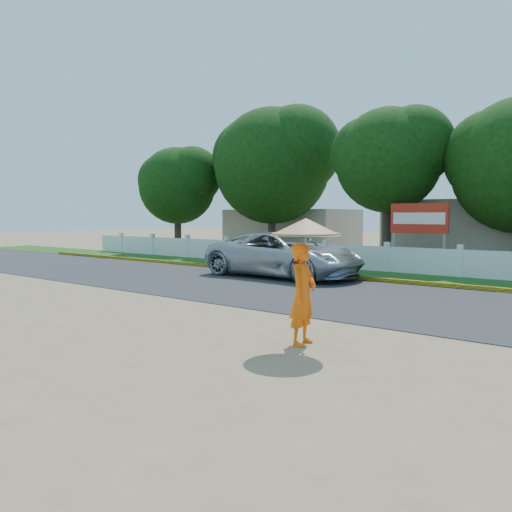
% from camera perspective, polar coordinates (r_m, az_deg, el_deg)
% --- Properties ---
extents(ground, '(120.00, 120.00, 0.00)m').
position_cam_1_polar(ground, '(12.61, -5.57, -6.49)').
color(ground, '#9E8460').
rests_on(ground, ground).
extents(road, '(60.00, 7.00, 0.02)m').
position_cam_1_polar(road, '(16.14, 5.42, -3.99)').
color(road, '#38383A').
rests_on(road, ground).
extents(grass_verge, '(60.00, 3.50, 0.03)m').
position_cam_1_polar(grass_verge, '(20.74, 13.15, -2.14)').
color(grass_verge, '#2D601E').
rests_on(grass_verge, ground).
extents(curb, '(40.00, 0.18, 0.16)m').
position_cam_1_polar(curb, '(19.21, 11.06, -2.45)').
color(curb, yellow).
rests_on(curb, ground).
extents(fence, '(40.00, 0.10, 1.10)m').
position_cam_1_polar(fence, '(22.01, 14.73, -0.38)').
color(fence, silver).
rests_on(fence, ground).
extents(building_near, '(10.00, 6.00, 3.20)m').
position_cam_1_polar(building_near, '(27.59, 26.07, 2.48)').
color(building_near, '#B7AD99').
rests_on(building_near, ground).
extents(building_far, '(8.00, 5.00, 2.80)m').
position_cam_1_polar(building_far, '(33.58, 4.11, 2.92)').
color(building_far, '#B7AD99').
rests_on(building_far, ground).
extents(vehicle, '(6.49, 3.16, 1.78)m').
position_cam_1_polar(vehicle, '(19.62, 3.20, 0.16)').
color(vehicle, '#A5A9AD').
rests_on(vehicle, ground).
extents(monk_with_parasol, '(1.31, 1.31, 2.39)m').
position_cam_1_polar(monk_with_parasol, '(9.34, 5.54, -0.78)').
color(monk_with_parasol, '#FF660D').
rests_on(monk_with_parasol, ground).
extents(billboard, '(2.50, 0.13, 2.95)m').
position_cam_1_polar(billboard, '(22.61, 18.12, 3.71)').
color(billboard, gray).
rests_on(billboard, ground).
extents(tree_row, '(34.39, 7.52, 8.72)m').
position_cam_1_polar(tree_row, '(25.36, 16.79, 10.32)').
color(tree_row, '#473828').
rests_on(tree_row, ground).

